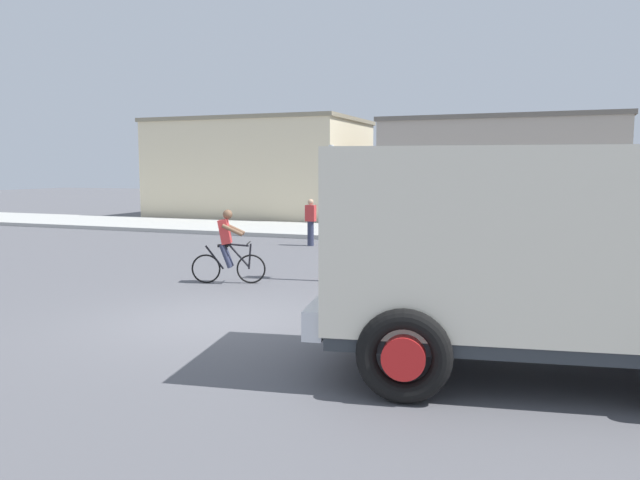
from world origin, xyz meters
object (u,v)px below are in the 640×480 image
cyclist (228,246)px  car_red_near (628,247)px  pedestrian_near_kerb (311,221)px  truck_foreground (538,247)px  traffic_light_pole (332,194)px

cyclist → car_red_near: 9.43m
cyclist → pedestrian_near_kerb: 7.32m
truck_foreground → traffic_light_pole: bearing=131.0°
truck_foreground → traffic_light_pole: 7.25m
cyclist → traffic_light_pole: traffic_light_pole is taller
truck_foreground → cyclist: 8.15m
traffic_light_pole → cyclist: bearing=-150.9°
pedestrian_near_kerb → car_red_near: bearing=-20.6°
truck_foreground → car_red_near: 8.20m
car_red_near → truck_foreground: bearing=-102.6°
traffic_light_pole → car_red_near: bearing=20.9°
traffic_light_pole → car_red_near: 7.11m
cyclist → car_red_near: (8.68, 3.69, -0.05)m
car_red_near → pedestrian_near_kerb: size_ratio=2.53×
cyclist → pedestrian_near_kerb: (-0.87, 7.27, -0.02)m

